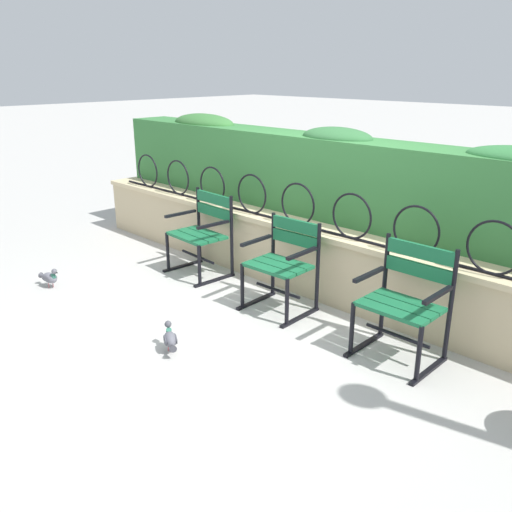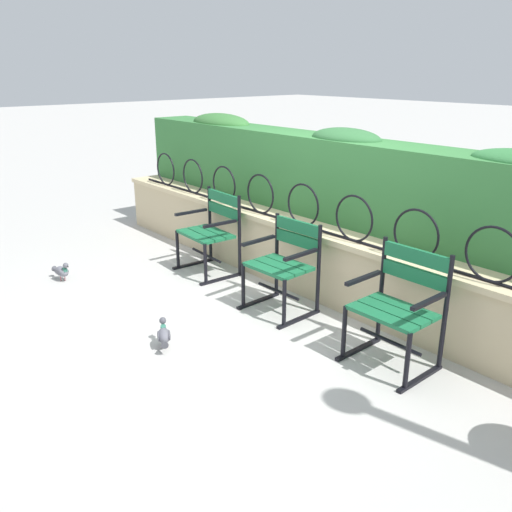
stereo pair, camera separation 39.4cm
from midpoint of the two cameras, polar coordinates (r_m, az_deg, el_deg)
name	(u,v)px [view 1 (the left image)]	position (r m, az deg, el deg)	size (l,w,h in m)	color
ground_plane	(245,317)	(4.88, -3.49, -6.53)	(60.00, 60.00, 0.00)	#B7B5AF
stone_wall	(310,258)	(5.34, 3.64, -0.24)	(6.70, 0.41, 0.67)	#C6B289
iron_arch_fence	(298,206)	(5.20, 2.36, 5.25)	(6.17, 0.02, 0.42)	black
hedge_row	(338,175)	(5.48, 6.60, 8.52)	(6.56, 0.52, 0.92)	#387A3D
park_chair_left	(203,231)	(5.80, -7.62, 2.59)	(0.65, 0.55, 0.88)	#19663D
park_chair_centre	(283,262)	(4.88, 0.63, -0.66)	(0.59, 0.54, 0.84)	#19663D
park_chair_right	(406,300)	(4.17, 12.98, -4.57)	(0.61, 0.52, 0.90)	#19663D
pigeon_near_chairs	(170,339)	(4.35, -11.68, -8.65)	(0.27, 0.19, 0.22)	#5B5B66
pigeon_far_side	(50,277)	(5.93, -22.84, -2.11)	(0.29, 0.13, 0.22)	slate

